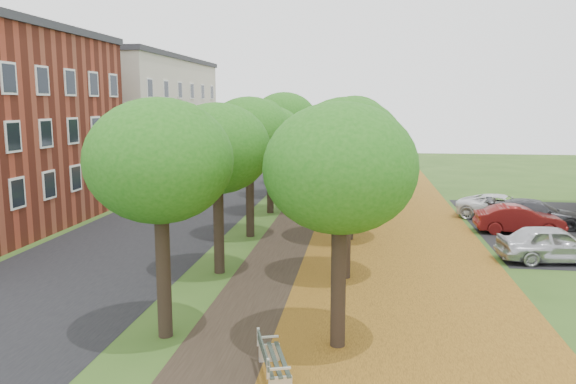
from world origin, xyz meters
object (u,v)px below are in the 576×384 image
(car_white, at_px, (502,207))
(car_red, at_px, (519,219))
(car_silver, at_px, (554,244))
(car_grey, at_px, (535,213))
(bench, at_px, (272,360))

(car_white, bearing_deg, car_red, -159.26)
(car_silver, distance_m, car_white, 8.64)
(car_silver, distance_m, car_grey, 6.98)
(car_silver, xyz_separation_m, car_grey, (1.24, 6.87, -0.05))
(car_silver, height_order, car_white, car_silver)
(bench, xyz_separation_m, car_white, (9.86, 19.91, 0.22))
(car_silver, height_order, car_grey, car_silver)
(car_white, bearing_deg, car_grey, -124.15)
(bench, bearing_deg, car_red, -48.67)
(car_silver, bearing_deg, car_white, -6.41)
(car_silver, relative_size, car_red, 1.05)
(car_red, bearing_deg, car_white, 0.94)
(car_grey, bearing_deg, car_white, 43.78)
(car_red, bearing_deg, car_silver, -179.06)
(bench, relative_size, car_white, 0.40)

